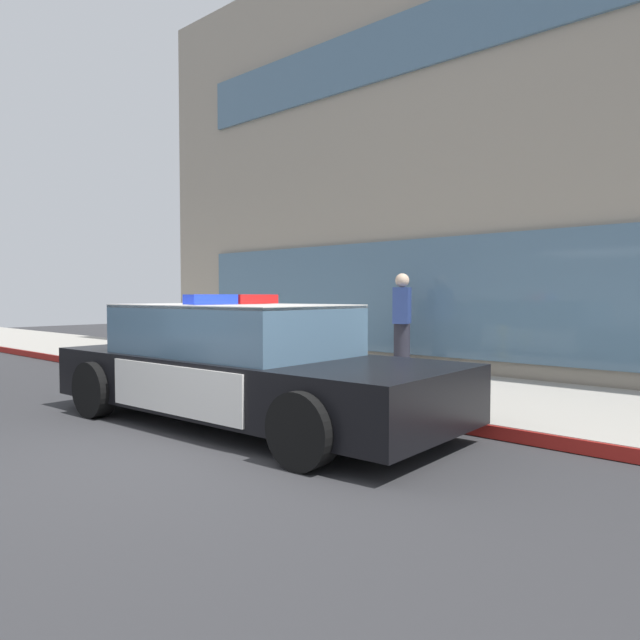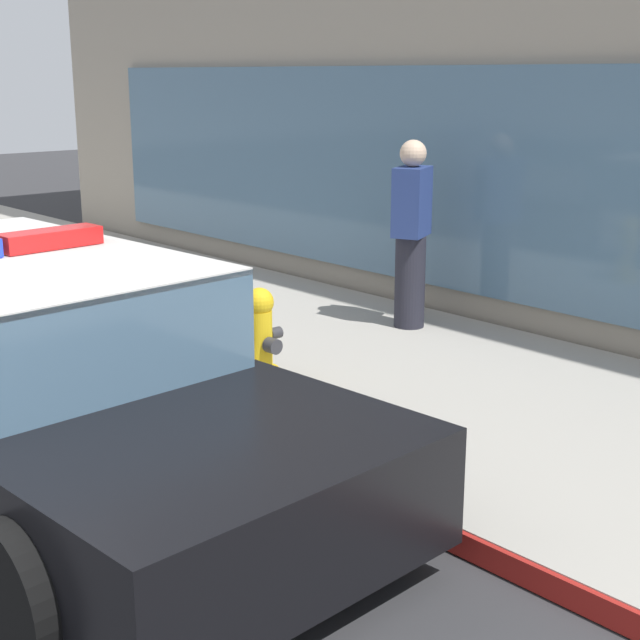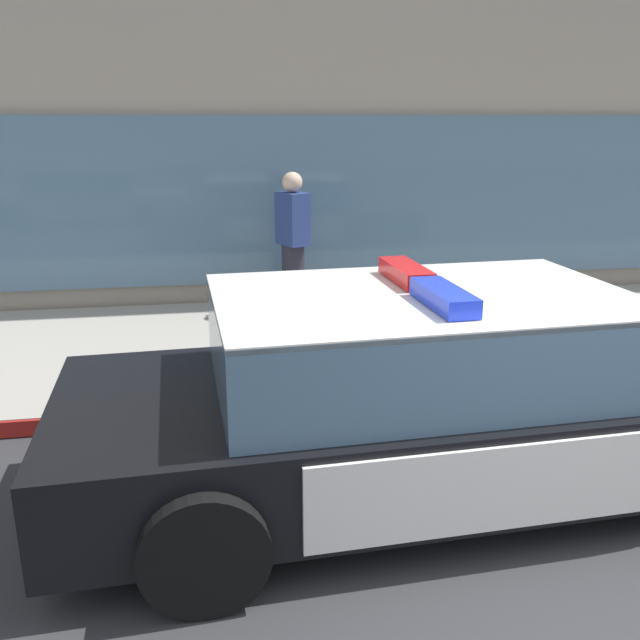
{
  "view_description": "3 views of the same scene",
  "coord_description": "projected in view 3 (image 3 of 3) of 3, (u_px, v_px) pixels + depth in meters",
  "views": [
    {
      "loc": [
        4.35,
        -3.04,
        1.49
      ],
      "look_at": [
        -0.86,
        2.72,
        1.15
      ],
      "focal_mm": 32.64,
      "sensor_mm": 36.0,
      "label": 1
    },
    {
      "loc": [
        4.33,
        -0.88,
        2.42
      ],
      "look_at": [
        0.22,
        2.83,
        0.95
      ],
      "focal_mm": 52.09,
      "sensor_mm": 36.0,
      "label": 2
    },
    {
      "loc": [
        -2.3,
        -2.68,
        2.44
      ],
      "look_at": [
        -1.44,
        2.43,
        0.9
      ],
      "focal_mm": 37.82,
      "sensor_mm": 36.0,
      "label": 3
    }
  ],
  "objects": [
    {
      "name": "pedestrian_on_sidewalk",
      "position": [
        293.0,
        243.0,
        8.12
      ],
      "size": [
        0.4,
        0.47,
        1.71
      ],
      "rotation": [
        0.0,
        0.0,
        3.57
      ],
      "color": "#23232D",
      "rests_on": "sidewalk"
    },
    {
      "name": "sidewalk",
      "position": [
        419.0,
        338.0,
        7.61
      ],
      "size": [
        48.0,
        3.38,
        0.15
      ],
      "primitive_type": "cube",
      "color": "#A39E93",
      "rests_on": "ground"
    },
    {
      "name": "fire_hydrant",
      "position": [
        353.0,
        332.0,
        6.42
      ],
      "size": [
        0.34,
        0.39,
        0.73
      ],
      "color": "gold",
      "rests_on": "sidewalk"
    },
    {
      "name": "storefront_building",
      "position": [
        411.0,
        27.0,
        13.39
      ],
      "size": [
        21.51,
        10.72,
        8.44
      ],
      "color": "gray",
      "rests_on": "ground"
    },
    {
      "name": "curb_red_paint",
      "position": [
        477.0,
        397.0,
        5.99
      ],
      "size": [
        28.8,
        0.04,
        0.14
      ],
      "primitive_type": "cube",
      "color": "maroon",
      "rests_on": "ground"
    },
    {
      "name": "police_cruiser",
      "position": [
        439.0,
        393.0,
        4.53
      ],
      "size": [
        5.18,
        2.27,
        1.49
      ],
      "rotation": [
        0.0,
        0.0,
        0.05
      ],
      "color": "black",
      "rests_on": "ground"
    }
  ]
}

